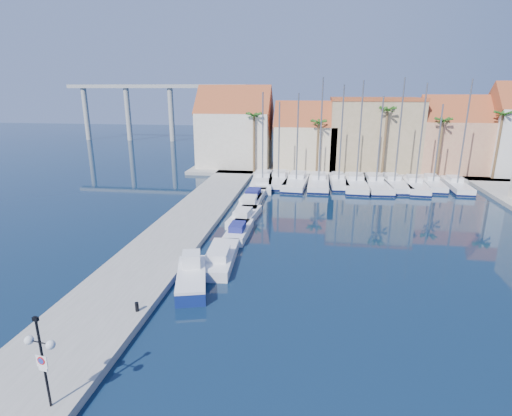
{
  "coord_description": "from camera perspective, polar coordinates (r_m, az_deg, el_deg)",
  "views": [
    {
      "loc": [
        3.51,
        -20.81,
        13.25
      ],
      "look_at": [
        -1.47,
        13.23,
        3.0
      ],
      "focal_mm": 28.0,
      "sensor_mm": 36.0,
      "label": 1
    }
  ],
  "objects": [
    {
      "name": "sailboat_4",
      "position": [
        58.58,
        11.66,
        3.81
      ],
      "size": [
        2.65,
        8.85,
        13.86
      ],
      "rotation": [
        0.0,
        0.0,
        0.04
      ],
      "color": "white",
      "rests_on": "ground"
    },
    {
      "name": "sailboat_5",
      "position": [
        58.25,
        14.1,
        3.54
      ],
      "size": [
        3.67,
        11.56,
        14.4
      ],
      "rotation": [
        0.0,
        0.0,
        -0.06
      ],
      "color": "white",
      "rests_on": "ground"
    },
    {
      "name": "sailboat_1",
      "position": [
        58.8,
        3.26,
        4.11
      ],
      "size": [
        2.99,
        10.59,
        11.63
      ],
      "rotation": [
        0.0,
        0.0,
        0.02
      ],
      "color": "white",
      "rests_on": "ground"
    },
    {
      "name": "building_0",
      "position": [
        69.47,
        -2.98,
        11.02
      ],
      "size": [
        12.3,
        9.0,
        13.5
      ],
      "color": "beige",
      "rests_on": "shore_north"
    },
    {
      "name": "quay_west",
      "position": [
        38.76,
        -11.04,
        -3.32
      ],
      "size": [
        6.0,
        77.0,
        0.5
      ],
      "primitive_type": "cube",
      "color": "gray",
      "rests_on": "ground"
    },
    {
      "name": "palm_0",
      "position": [
        63.66,
        -0.29,
        12.84
      ],
      "size": [
        2.6,
        2.6,
        10.15
      ],
      "color": "brown",
      "rests_on": "shore_north"
    },
    {
      "name": "building_3",
      "position": [
        71.52,
        26.11,
        9.0
      ],
      "size": [
        10.3,
        8.0,
        12.0
      ],
      "color": "tan",
      "rests_on": "shore_north"
    },
    {
      "name": "building_1",
      "position": [
        68.29,
        7.11,
        9.78
      ],
      "size": [
        10.3,
        8.0,
        11.0
      ],
      "color": "beige",
      "rests_on": "shore_north"
    },
    {
      "name": "viaduct",
      "position": [
        111.32,
        -14.65,
        14.54
      ],
      "size": [
        48.0,
        2.2,
        14.45
      ],
      "color": "#9E9E99",
      "rests_on": "ground"
    },
    {
      "name": "lamp_post",
      "position": [
        18.98,
        -28.39,
        -17.28
      ],
      "size": [
        1.44,
        0.54,
        4.26
      ],
      "rotation": [
        0.0,
        0.0,
        -0.14
      ],
      "color": "black",
      "rests_on": "quay_west"
    },
    {
      "name": "motorboat_west_5",
      "position": [
        55.36,
        0.96,
        3.29
      ],
      "size": [
        3.12,
        7.65,
        1.4
      ],
      "rotation": [
        0.0,
        0.0,
        0.1
      ],
      "color": "white",
      "rests_on": "ground"
    },
    {
      "name": "palm_3",
      "position": [
        65.64,
        25.16,
        11.01
      ],
      "size": [
        2.6,
        2.6,
        9.65
      ],
      "color": "brown",
      "rests_on": "shore_north"
    },
    {
      "name": "shore_north",
      "position": [
        70.33,
        13.54,
        5.48
      ],
      "size": [
        54.0,
        16.0,
        0.5
      ],
      "primitive_type": "cube",
      "color": "gray",
      "rests_on": "ground"
    },
    {
      "name": "sailboat_6",
      "position": [
        58.74,
        16.65,
        3.42
      ],
      "size": [
        3.57,
        11.59,
        12.42
      ],
      "rotation": [
        0.0,
        0.0,
        0.05
      ],
      "color": "white",
      "rests_on": "ground"
    },
    {
      "name": "motorboat_west_3",
      "position": [
        46.72,
        -0.85,
        0.77
      ],
      "size": [
        2.48,
        7.17,
        1.4
      ],
      "rotation": [
        0.0,
        0.0,
        0.03
      ],
      "color": "white",
      "rests_on": "ground"
    },
    {
      "name": "motorboat_west_0",
      "position": [
        31.85,
        -5.18,
        -7.06
      ],
      "size": [
        2.64,
        7.03,
        1.4
      ],
      "rotation": [
        0.0,
        0.0,
        0.06
      ],
      "color": "white",
      "rests_on": "ground"
    },
    {
      "name": "motorboat_west_6",
      "position": [
        60.19,
        1.24,
        4.37
      ],
      "size": [
        2.84,
        7.54,
        1.4
      ],
      "rotation": [
        0.0,
        0.0,
        -0.06
      ],
      "color": "white",
      "rests_on": "ground"
    },
    {
      "name": "bollard",
      "position": [
        25.56,
        -16.65,
        -13.37
      ],
      "size": [
        0.23,
        0.23,
        0.57
      ],
      "primitive_type": "cylinder",
      "color": "black",
      "rests_on": "quay_west"
    },
    {
      "name": "sailboat_8",
      "position": [
        59.52,
        21.74,
        3.14
      ],
      "size": [
        3.28,
        10.06,
        14.06
      ],
      "rotation": [
        0.0,
        0.0,
        -0.07
      ],
      "color": "white",
      "rests_on": "ground"
    },
    {
      "name": "motorboat_west_2",
      "position": [
        41.8,
        -1.68,
        -1.16
      ],
      "size": [
        2.8,
        6.93,
        1.4
      ],
      "rotation": [
        0.0,
        0.0,
        -0.1
      ],
      "color": "white",
      "rests_on": "ground"
    },
    {
      "name": "sailboat_7",
      "position": [
        59.65,
        19.0,
        3.45
      ],
      "size": [
        3.62,
        10.62,
        14.76
      ],
      "rotation": [
        0.0,
        0.0,
        0.08
      ],
      "color": "white",
      "rests_on": "ground"
    },
    {
      "name": "motorboat_west_1",
      "position": [
        37.48,
        -2.52,
        -3.3
      ],
      "size": [
        1.96,
        5.8,
        1.4
      ],
      "rotation": [
        0.0,
        0.0,
        -0.02
      ],
      "color": "white",
      "rests_on": "ground"
    },
    {
      "name": "sailboat_9",
      "position": [
        61.4,
        23.86,
        3.26
      ],
      "size": [
        2.83,
        8.95,
        11.4
      ],
      "rotation": [
        0.0,
        0.0,
        -0.06
      ],
      "color": "white",
      "rests_on": "ground"
    },
    {
      "name": "sailboat_10",
      "position": [
        61.62,
        26.65,
        3.0
      ],
      "size": [
        2.59,
        9.04,
        14.53
      ],
      "rotation": [
        0.0,
        0.0,
        -0.02
      ],
      "color": "white",
      "rests_on": "ground"
    },
    {
      "name": "ground",
      "position": [
        24.92,
        -1.09,
        -15.54
      ],
      "size": [
        260.0,
        260.0,
        0.0
      ],
      "primitive_type": "plane",
      "color": "black",
      "rests_on": "ground"
    },
    {
      "name": "building_2",
      "position": [
        69.81,
        16.36,
        10.19
      ],
      "size": [
        14.2,
        10.2,
        11.5
      ],
      "color": "#9C8860",
      "rests_on": "shore_north"
    },
    {
      "name": "sailboat_3",
      "position": [
        57.77,
        8.93,
        3.75
      ],
      "size": [
        3.04,
        10.73,
        14.79
      ],
      "rotation": [
        0.0,
        0.0,
        -0.02
      ],
      "color": "white",
      "rests_on": "ground"
    },
    {
      "name": "sailboat_0",
      "position": [
        58.29,
        0.98,
        4.03
      ],
      "size": [
        3.61,
        11.17,
        12.91
      ],
      "rotation": [
        0.0,
        0.0,
        0.06
      ],
      "color": "white",
      "rests_on": "ground"
    },
    {
      "name": "palm_4",
      "position": [
        68.27,
        31.8,
        11.07
      ],
      "size": [
        2.6,
        2.6,
        10.65
      ],
      "color": "brown",
      "rests_on": "shore_north"
    },
    {
      "name": "palm_2",
      "position": [
        63.76,
        18.26,
        12.88
      ],
      "size": [
        2.6,
        2.6,
        11.15
      ],
      "color": "brown",
      "rests_on": "shore_north"
    },
    {
      "name": "fishing_boat",
      "position": [
        28.72,
        -9.2,
        -9.6
      ],
      "size": [
        3.41,
        6.12,
        2.03
      ],
      "rotation": [
        0.0,
        0.0,
        0.27
      ],
      "color": "navy",
      "rests_on": "ground"
    },
    {
      "name": "sailboat_2",
      "position": [
        57.92,
        5.84,
        3.86
      ],
      "size": [
        3.92,
        11.63,
        12.8
      ],
      "rotation": [
        0.0,
        0.0,
        -0.08
      ],
      "color": "white",
      "rests_on": "ground"
    },
    {
      "name": "palm_1",
      "position": [
        63.02,
        8.93,
        11.75
      ],
      "size": [
        2.6,
        2.6,
        9.15
      ],
      "color": "brown",
      "rests_on": "shore_north"
    },
    {
      "name": "motorboat_west_4",
      "position": [
        50.16,
        -0.28,
        1.88
      ],
      "size": [
        2.64,
        7.18,
        1.4
      ],
      "rotation": [
        0.0,
        0.0,
        -0.05
      ],
      "color": "white",
      "rests_on": "ground"
    }
  ]
}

